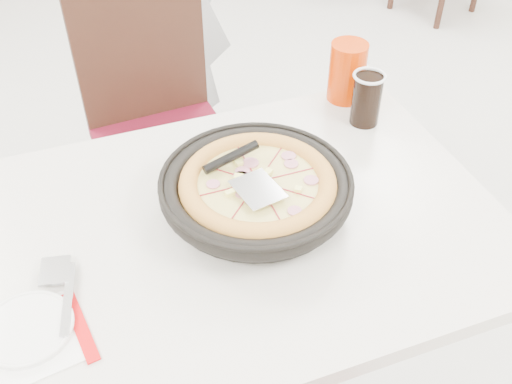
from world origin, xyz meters
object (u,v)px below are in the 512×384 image
object	(u,v)px
chair_far	(166,142)
pizza	(258,189)
main_table	(225,331)
side_plate	(27,329)
pizza_pan	(256,195)
cola_glass	(366,100)
red_cup	(347,72)

from	to	relation	value
chair_far	pizza	size ratio (longest dim) A/B	2.90
main_table	pizza	size ratio (longest dim) A/B	3.66
side_plate	main_table	bearing A→B (deg)	19.06
main_table	chair_far	bearing A→B (deg)	87.43
pizza_pan	cola_glass	size ratio (longest dim) A/B	2.93
main_table	pizza_pan	size ratio (longest dim) A/B	3.15
side_plate	chair_far	bearing A→B (deg)	62.73
pizza_pan	side_plate	distance (m)	0.51
pizza	chair_far	bearing A→B (deg)	95.22
chair_far	cola_glass	distance (m)	0.72
main_table	pizza_pan	xyz separation A→B (m)	(0.09, 0.02, 0.42)
pizza	pizza_pan	bearing A→B (deg)	117.93
pizza	side_plate	size ratio (longest dim) A/B	2.04
chair_far	pizza	world-z (taller)	chair_far
main_table	side_plate	distance (m)	0.57
main_table	pizza	world-z (taller)	pizza
cola_glass	red_cup	xyz separation A→B (m)	(0.01, 0.12, 0.02)
main_table	cola_glass	bearing A→B (deg)	26.57
main_table	pizza_pan	bearing A→B (deg)	12.35
cola_glass	red_cup	world-z (taller)	red_cup
chair_far	pizza_pan	size ratio (longest dim) A/B	2.49
pizza_pan	red_cup	world-z (taller)	red_cup
red_cup	main_table	bearing A→B (deg)	-143.21
main_table	pizza	bearing A→B (deg)	9.39
pizza_pan	pizza	size ratio (longest dim) A/B	1.16
pizza	red_cup	bearing A→B (deg)	41.71
pizza_pan	red_cup	bearing A→B (deg)	41.16
chair_far	red_cup	size ratio (longest dim) A/B	5.94
main_table	red_cup	bearing A→B (deg)	36.79
chair_far	pizza	xyz separation A→B (m)	(0.06, -0.68, 0.34)
side_plate	pizza	bearing A→B (deg)	17.29
chair_far	cola_glass	size ratio (longest dim) A/B	7.31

